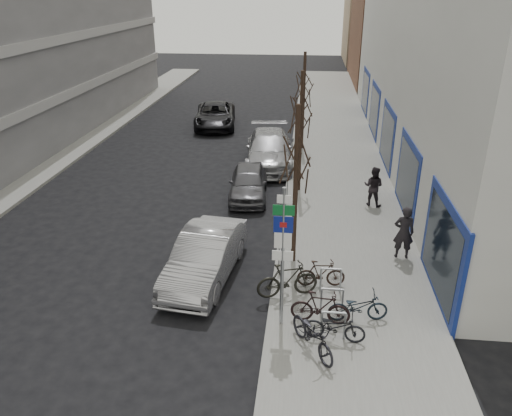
% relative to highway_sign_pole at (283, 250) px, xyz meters
% --- Properties ---
extents(ground, '(120.00, 120.00, 0.00)m').
position_rel_highway_sign_pole_xyz_m(ground, '(-2.40, 0.01, -2.46)').
color(ground, black).
rests_on(ground, ground).
extents(sidewalk_east, '(5.00, 70.00, 0.15)m').
position_rel_highway_sign_pole_xyz_m(sidewalk_east, '(2.10, 10.01, -2.38)').
color(sidewalk_east, slate).
rests_on(sidewalk_east, ground).
extents(sidewalk_west, '(3.00, 70.00, 0.15)m').
position_rel_highway_sign_pole_xyz_m(sidewalk_west, '(-13.40, 10.01, -2.38)').
color(sidewalk_west, slate).
rests_on(sidewalk_west, ground).
extents(brick_building_far, '(12.00, 14.00, 8.00)m').
position_rel_highway_sign_pole_xyz_m(brick_building_far, '(10.60, 40.01, 1.54)').
color(brick_building_far, brown).
rests_on(brick_building_far, ground).
extents(tan_building_far, '(13.00, 12.00, 9.00)m').
position_rel_highway_sign_pole_xyz_m(tan_building_far, '(11.10, 55.01, 2.04)').
color(tan_building_far, '#937A5B').
rests_on(tan_building_far, ground).
extents(highway_sign_pole, '(0.55, 0.10, 4.20)m').
position_rel_highway_sign_pole_xyz_m(highway_sign_pole, '(0.00, 0.00, 0.00)').
color(highway_sign_pole, gray).
rests_on(highway_sign_pole, ground).
extents(bike_rack, '(0.66, 2.26, 0.83)m').
position_rel_highway_sign_pole_xyz_m(bike_rack, '(1.40, 0.61, -1.80)').
color(bike_rack, gray).
rests_on(bike_rack, sidewalk_east).
extents(tree_near, '(1.80, 1.80, 5.50)m').
position_rel_highway_sign_pole_xyz_m(tree_near, '(0.20, 3.51, 1.65)').
color(tree_near, black).
rests_on(tree_near, ground).
extents(tree_mid, '(1.80, 1.80, 5.50)m').
position_rel_highway_sign_pole_xyz_m(tree_mid, '(0.20, 10.01, 1.65)').
color(tree_mid, black).
rests_on(tree_mid, ground).
extents(tree_far, '(1.80, 1.80, 5.50)m').
position_rel_highway_sign_pole_xyz_m(tree_far, '(0.20, 16.51, 1.65)').
color(tree_far, black).
rests_on(tree_far, ground).
extents(meter_front, '(0.10, 0.08, 1.27)m').
position_rel_highway_sign_pole_xyz_m(meter_front, '(-0.25, 3.01, -1.54)').
color(meter_front, gray).
rests_on(meter_front, sidewalk_east).
extents(meter_mid, '(0.10, 0.08, 1.27)m').
position_rel_highway_sign_pole_xyz_m(meter_mid, '(-0.25, 8.51, -1.54)').
color(meter_mid, gray).
rests_on(meter_mid, sidewalk_east).
extents(meter_back, '(0.10, 0.08, 1.27)m').
position_rel_highway_sign_pole_xyz_m(meter_back, '(-0.25, 14.01, -1.54)').
color(meter_back, gray).
rests_on(meter_back, sidewalk_east).
extents(bike_near_left, '(1.49, 1.90, 1.15)m').
position_rel_highway_sign_pole_xyz_m(bike_near_left, '(0.87, -1.06, -1.73)').
color(bike_near_left, black).
rests_on(bike_near_left, sidewalk_east).
extents(bike_near_right, '(1.71, 0.64, 1.01)m').
position_rel_highway_sign_pole_xyz_m(bike_near_right, '(1.07, 0.13, -1.80)').
color(bike_near_right, black).
rests_on(bike_near_right, sidewalk_east).
extents(bike_mid_curb, '(1.75, 0.75, 1.03)m').
position_rel_highway_sign_pole_xyz_m(bike_mid_curb, '(2.11, 0.36, -1.79)').
color(bike_mid_curb, black).
rests_on(bike_mid_curb, sidewalk_east).
extents(bike_mid_inner, '(1.98, 1.12, 1.15)m').
position_rel_highway_sign_pole_xyz_m(bike_mid_inner, '(0.10, 1.33, -1.73)').
color(bike_mid_inner, black).
rests_on(bike_mid_inner, sidewalk_east).
extents(bike_far_curb, '(1.66, 0.67, 0.99)m').
position_rel_highway_sign_pole_xyz_m(bike_far_curb, '(1.44, -0.57, -1.81)').
color(bike_far_curb, black).
rests_on(bike_far_curb, sidewalk_east).
extents(bike_far_inner, '(1.55, 0.61, 0.92)m').
position_rel_highway_sign_pole_xyz_m(bike_far_inner, '(1.11, 2.00, -1.85)').
color(bike_far_inner, black).
rests_on(bike_far_inner, sidewalk_east).
extents(parked_car_front, '(2.20, 4.91, 1.57)m').
position_rel_highway_sign_pole_xyz_m(parked_car_front, '(-2.60, 2.34, -1.68)').
color(parked_car_front, '#ABAAAF').
rests_on(parked_car_front, ground).
extents(parked_car_mid, '(1.94, 4.19, 1.39)m').
position_rel_highway_sign_pole_xyz_m(parked_car_mid, '(-2.03, 9.26, -1.76)').
color(parked_car_mid, '#4C4B51').
rests_on(parked_car_mid, ground).
extents(parked_car_back, '(2.88, 6.09, 1.72)m').
position_rel_highway_sign_pole_xyz_m(parked_car_back, '(-1.47, 13.76, -1.60)').
color(parked_car_back, '#96969B').
rests_on(parked_car_back, ground).
extents(lane_car, '(3.30, 5.88, 1.55)m').
position_rel_highway_sign_pole_xyz_m(lane_car, '(-5.72, 21.21, -1.68)').
color(lane_car, black).
rests_on(lane_car, ground).
extents(pedestrian_near, '(0.70, 0.47, 1.89)m').
position_rel_highway_sign_pole_xyz_m(pedestrian_near, '(3.90, 4.13, -1.36)').
color(pedestrian_near, black).
rests_on(pedestrian_near, sidewalk_east).
extents(pedestrian_far, '(0.76, 0.65, 1.73)m').
position_rel_highway_sign_pole_xyz_m(pedestrian_far, '(3.37, 8.57, -1.44)').
color(pedestrian_far, black).
rests_on(pedestrian_far, sidewalk_east).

